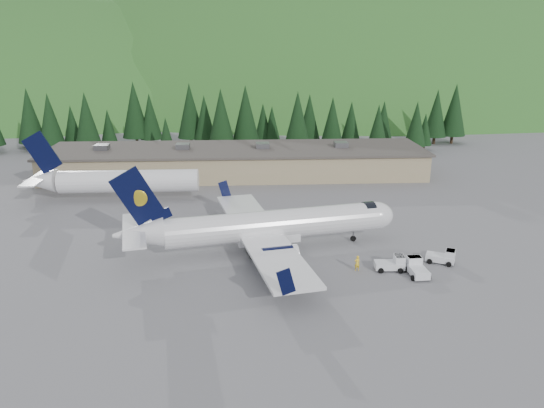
{
  "coord_description": "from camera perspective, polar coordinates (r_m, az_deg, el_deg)",
  "views": [
    {
      "loc": [
        -3.76,
        -60.96,
        25.07
      ],
      "look_at": [
        0.0,
        6.0,
        4.0
      ],
      "focal_mm": 35.0,
      "sensor_mm": 36.0,
      "label": 1
    }
  ],
  "objects": [
    {
      "name": "baggage_tug_b",
      "position": [
        64.95,
        17.92,
        -5.43
      ],
      "size": [
        3.58,
        2.95,
        1.71
      ],
      "rotation": [
        0.0,
        0.0,
        -0.46
      ],
      "color": "white",
      "rests_on": "ground"
    },
    {
      "name": "baggage_tug_a",
      "position": [
        61.54,
        12.8,
        -6.27
      ],
      "size": [
        3.34,
        2.12,
        1.74
      ],
      "rotation": [
        0.0,
        0.0,
        -0.05
      ],
      "color": "white",
      "rests_on": "ground"
    },
    {
      "name": "baggage_tug_c",
      "position": [
        61.01,
        15.27,
        -6.64
      ],
      "size": [
        2.22,
        3.5,
        1.82
      ],
      "rotation": [
        0.0,
        0.0,
        1.62
      ],
      "color": "white",
      "rests_on": "ground"
    },
    {
      "name": "terminal_building",
      "position": [
        101.48,
        -3.85,
        4.62
      ],
      "size": [
        71.0,
        17.0,
        6.1
      ],
      "color": "#998D66",
      "rests_on": "ground"
    },
    {
      "name": "hills",
      "position": [
        294.79,
        8.21,
        -4.21
      ],
      "size": [
        614.0,
        330.0,
        300.0
      ],
      "color": "#2E6025",
      "rests_on": "ground"
    },
    {
      "name": "ramp_worker",
      "position": [
        60.6,
        9.14,
        -6.3
      ],
      "size": [
        0.75,
        0.59,
        1.81
      ],
      "primitive_type": "imported",
      "rotation": [
        0.0,
        0.0,
        3.41
      ],
      "color": "yellow",
      "rests_on": "ground"
    },
    {
      "name": "ground",
      "position": [
        66.02,
        0.29,
        -4.88
      ],
      "size": [
        600.0,
        600.0,
        0.0
      ],
      "primitive_type": "plane",
      "color": "slate"
    },
    {
      "name": "tree_line",
      "position": [
        124.7,
        -5.39,
        9.28
      ],
      "size": [
        114.12,
        18.41,
        14.14
      ],
      "color": "black",
      "rests_on": "ground"
    },
    {
      "name": "second_airliner",
      "position": [
        88.34,
        -16.98,
        2.42
      ],
      "size": [
        27.5,
        11.0,
        10.05
      ],
      "color": "white",
      "rests_on": "ground"
    },
    {
      "name": "airliner",
      "position": [
        64.67,
        -0.58,
        -2.43
      ],
      "size": [
        34.78,
        32.86,
        11.6
      ],
      "rotation": [
        0.0,
        0.0,
        0.2
      ],
      "color": "white",
      "rests_on": "ground"
    }
  ]
}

